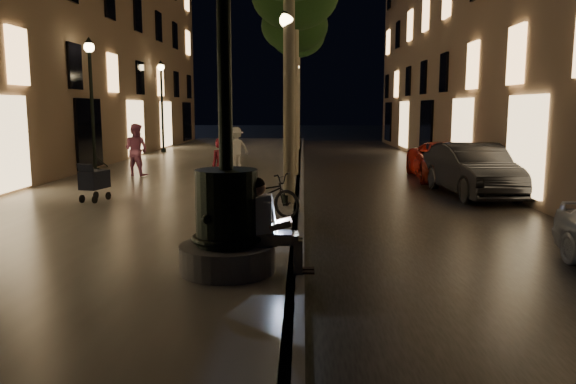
{
  "coord_description": "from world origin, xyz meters",
  "views": [
    {
      "loc": [
        0.1,
        -5.94,
        2.58
      ],
      "look_at": [
        -0.14,
        3.0,
        1.23
      ],
      "focal_mm": 35.0,
      "sensor_mm": 36.0,
      "label": 1
    }
  ],
  "objects_px": {
    "lamp_curb_d": "(297,97)",
    "lamp_left_b": "(91,88)",
    "car_second": "(474,170)",
    "pedestrian_white": "(236,148)",
    "tree_far": "(298,37)",
    "lamp_curb_c": "(296,95)",
    "lamp_curb_a": "(287,80)",
    "lamp_curb_b": "(293,90)",
    "seated_man_laptop": "(269,223)",
    "pedestrian_pink": "(136,150)",
    "tree_third": "(295,27)",
    "fountain_lamppost": "(227,203)",
    "pedestrian_red": "(222,167)",
    "bicycle": "(263,194)",
    "lamp_left_c": "(162,95)",
    "stroller": "(94,180)",
    "car_third": "(446,161)"
  },
  "relations": [
    {
      "from": "lamp_curb_d",
      "to": "lamp_left_b",
      "type": "xyz_separation_m",
      "value": [
        -7.1,
        -18.0,
        0.0
      ]
    },
    {
      "from": "car_second",
      "to": "pedestrian_white",
      "type": "height_order",
      "value": "pedestrian_white"
    },
    {
      "from": "lamp_curb_d",
      "to": "pedestrian_white",
      "type": "height_order",
      "value": "lamp_curb_d"
    },
    {
      "from": "tree_far",
      "to": "lamp_curb_c",
      "type": "distance_m",
      "value": 3.77
    },
    {
      "from": "lamp_curb_a",
      "to": "lamp_curb_b",
      "type": "height_order",
      "value": "same"
    },
    {
      "from": "seated_man_laptop",
      "to": "pedestrian_pink",
      "type": "relative_size",
      "value": 0.76
    },
    {
      "from": "seated_man_laptop",
      "to": "lamp_curb_d",
      "type": "bearing_deg",
      "value": 89.83
    },
    {
      "from": "tree_third",
      "to": "fountain_lamppost",
      "type": "bearing_deg",
      "value": -92.23
    },
    {
      "from": "tree_far",
      "to": "pedestrian_red",
      "type": "height_order",
      "value": "tree_far"
    },
    {
      "from": "tree_far",
      "to": "car_second",
      "type": "distance_m",
      "value": 17.35
    },
    {
      "from": "pedestrian_pink",
      "to": "pedestrian_white",
      "type": "xyz_separation_m",
      "value": [
        3.21,
        2.41,
        -0.1
      ]
    },
    {
      "from": "seated_man_laptop",
      "to": "pedestrian_white",
      "type": "bearing_deg",
      "value": 98.71
    },
    {
      "from": "tree_far",
      "to": "lamp_curb_b",
      "type": "bearing_deg",
      "value": -90.46
    },
    {
      "from": "lamp_curb_b",
      "to": "pedestrian_red",
      "type": "height_order",
      "value": "lamp_curb_b"
    },
    {
      "from": "pedestrian_red",
      "to": "car_second",
      "type": "bearing_deg",
      "value": -10.6
    },
    {
      "from": "tree_far",
      "to": "bicycle",
      "type": "relative_size",
      "value": 4.07
    },
    {
      "from": "lamp_curb_a",
      "to": "lamp_left_c",
      "type": "distance_m",
      "value": 17.5
    },
    {
      "from": "lamp_curb_c",
      "to": "lamp_left_b",
      "type": "height_order",
      "value": "same"
    },
    {
      "from": "pedestrian_red",
      "to": "pedestrian_white",
      "type": "relative_size",
      "value": 0.98
    },
    {
      "from": "car_second",
      "to": "pedestrian_white",
      "type": "xyz_separation_m",
      "value": [
        -7.59,
        5.34,
        0.24
      ]
    },
    {
      "from": "tree_third",
      "to": "car_second",
      "type": "relative_size",
      "value": 1.54
    },
    {
      "from": "fountain_lamppost",
      "to": "lamp_left_b",
      "type": "relative_size",
      "value": 1.08
    },
    {
      "from": "lamp_curb_a",
      "to": "pedestrian_red",
      "type": "height_order",
      "value": "lamp_curb_a"
    },
    {
      "from": "stroller",
      "to": "car_third",
      "type": "distance_m",
      "value": 12.04
    },
    {
      "from": "tree_far",
      "to": "bicycle",
      "type": "bearing_deg",
      "value": -91.61
    },
    {
      "from": "seated_man_laptop",
      "to": "pedestrian_white",
      "type": "xyz_separation_m",
      "value": [
        -2.12,
        13.83,
        0.08
      ]
    },
    {
      "from": "tree_far",
      "to": "stroller",
      "type": "height_order",
      "value": "tree_far"
    },
    {
      "from": "tree_third",
      "to": "bicycle",
      "type": "height_order",
      "value": "tree_third"
    },
    {
      "from": "lamp_curb_a",
      "to": "pedestrian_red",
      "type": "xyz_separation_m",
      "value": [
        -1.77,
        0.92,
        -2.25
      ]
    },
    {
      "from": "seated_man_laptop",
      "to": "lamp_curb_a",
      "type": "height_order",
      "value": "lamp_curb_a"
    },
    {
      "from": "fountain_lamppost",
      "to": "tree_far",
      "type": "height_order",
      "value": "tree_far"
    },
    {
      "from": "lamp_curb_b",
      "to": "stroller",
      "type": "xyz_separation_m",
      "value": [
        -4.91,
        -7.95,
        -2.49
      ]
    },
    {
      "from": "lamp_left_b",
      "to": "car_third",
      "type": "relative_size",
      "value": 0.99
    },
    {
      "from": "tree_third",
      "to": "bicycle",
      "type": "relative_size",
      "value": 3.91
    },
    {
      "from": "fountain_lamppost",
      "to": "lamp_curb_d",
      "type": "height_order",
      "value": "fountain_lamppost"
    },
    {
      "from": "pedestrian_red",
      "to": "lamp_curb_b",
      "type": "bearing_deg",
      "value": 53.01
    },
    {
      "from": "stroller",
      "to": "lamp_left_c",
      "type": "bearing_deg",
      "value": 110.72
    },
    {
      "from": "seated_man_laptop",
      "to": "car_second",
      "type": "bearing_deg",
      "value": 57.18
    },
    {
      "from": "car_third",
      "to": "pedestrian_white",
      "type": "xyz_separation_m",
      "value": [
        -7.71,
        1.72,
        0.33
      ]
    },
    {
      "from": "bicycle",
      "to": "lamp_curb_c",
      "type": "bearing_deg",
      "value": 27.63
    },
    {
      "from": "seated_man_laptop",
      "to": "lamp_curb_c",
      "type": "distance_m",
      "value": 22.12
    },
    {
      "from": "tree_far",
      "to": "lamp_curb_d",
      "type": "relative_size",
      "value": 1.56
    },
    {
      "from": "lamp_curb_a",
      "to": "lamp_left_c",
      "type": "height_order",
      "value": "same"
    },
    {
      "from": "lamp_left_b",
      "to": "bicycle",
      "type": "xyz_separation_m",
      "value": [
        6.63,
        -7.73,
        -2.55
      ]
    },
    {
      "from": "tree_third",
      "to": "lamp_left_c",
      "type": "xyz_separation_m",
      "value": [
        -7.1,
        4.0,
        -2.9
      ]
    },
    {
      "from": "tree_third",
      "to": "lamp_curb_c",
      "type": "relative_size",
      "value": 1.5
    },
    {
      "from": "lamp_left_c",
      "to": "pedestrian_pink",
      "type": "relative_size",
      "value": 2.65
    },
    {
      "from": "tree_far",
      "to": "lamp_left_b",
      "type": "bearing_deg",
      "value": -120.89
    },
    {
      "from": "tree_far",
      "to": "lamp_left_c",
      "type": "distance_m",
      "value": 8.11
    },
    {
      "from": "pedestrian_white",
      "to": "bicycle",
      "type": "height_order",
      "value": "pedestrian_white"
    }
  ]
}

